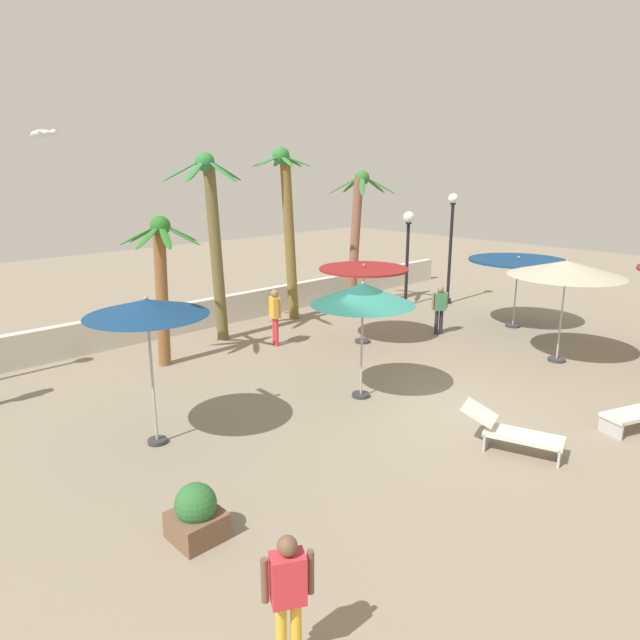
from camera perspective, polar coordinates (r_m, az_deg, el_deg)
ground_plane at (r=13.11m, az=9.44°, el=-8.45°), size 56.00×56.00×0.00m
boundary_wall at (r=19.22m, az=-11.86°, el=0.51°), size 25.20×0.30×0.95m
patio_umbrella_0 at (r=10.88m, az=-16.79°, el=1.10°), size 2.26×2.26×2.91m
patio_umbrella_1 at (r=16.52m, az=23.25°, el=4.69°), size 3.00×3.00×2.83m
patio_umbrella_2 at (r=17.02m, az=4.35°, el=4.75°), size 2.63×2.63×2.42m
patio_umbrella_3 at (r=19.80m, az=19.06°, el=5.38°), size 3.15×3.15×2.37m
patio_umbrella_4 at (r=12.76m, az=4.26°, el=2.54°), size 2.35×2.35×2.73m
palm_tree_0 at (r=15.53m, az=-15.45°, el=4.59°), size 2.09×2.09×3.97m
palm_tree_1 at (r=17.31m, az=-10.56°, el=8.76°), size 2.39×2.49×5.58m
palm_tree_2 at (r=21.07m, az=3.68°, el=9.27°), size 2.35×2.39×5.05m
palm_tree_3 at (r=19.55m, az=-3.26°, el=10.01°), size 2.05×1.95×5.80m
lamp_post_0 at (r=22.58m, az=12.87°, el=8.15°), size 0.38×0.38×4.21m
lamp_post_1 at (r=21.92m, az=8.70°, el=7.59°), size 0.43×0.43×3.58m
lounge_chair_0 at (r=11.45m, az=18.44°, el=-10.41°), size 1.09×1.92×0.82m
guest_1 at (r=16.97m, az=-4.48°, el=0.83°), size 0.34×0.54×1.70m
guest_2 at (r=18.50m, az=11.78°, el=1.42°), size 0.51×0.38×1.56m
guest_3 at (r=6.56m, az=-3.19°, el=-25.09°), size 0.50×0.38×1.56m
seagull_0 at (r=10.27m, az=-25.74°, el=16.33°), size 0.39×1.23×0.14m
planter at (r=8.80m, az=-12.16°, el=-18.30°), size 0.70×0.70×0.85m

